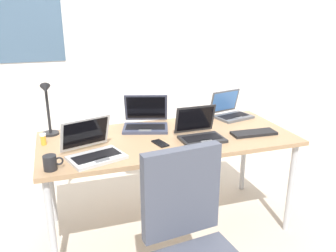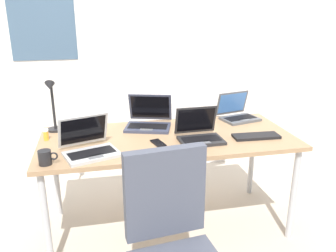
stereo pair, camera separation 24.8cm
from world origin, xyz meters
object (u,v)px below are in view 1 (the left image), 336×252
at_px(desk_lamp, 48,110).
at_px(laptop_near_mouse, 200,133).
at_px(laptop_front_right, 231,112).
at_px(cell_phone, 160,143).
at_px(computer_mouse, 192,121).
at_px(laptop_by_keyboard, 146,122).
at_px(external_keyboard, 254,133).
at_px(book_stack, 87,137).
at_px(pill_bottle, 43,139).
at_px(laptop_mid_desk, 93,150).
at_px(coffee_mug, 50,163).

xyz_separation_m(desk_lamp, laptop_near_mouse, (1.00, -0.39, -0.15)).
height_order(laptop_front_right, cell_phone, laptop_front_right).
relative_size(desk_lamp, computer_mouse, 4.17).
relative_size(laptop_near_mouse, computer_mouse, 3.20).
distance_m(laptop_by_keyboard, computer_mouse, 0.38).
bearing_deg(external_keyboard, book_stack, 169.90).
xyz_separation_m(desk_lamp, pill_bottle, (-0.05, -0.16, -0.16)).
distance_m(desk_lamp, laptop_mid_desk, 0.55).
height_order(laptop_by_keyboard, external_keyboard, laptop_by_keyboard).
xyz_separation_m(desk_lamp, coffee_mug, (-0.00, -0.58, -0.15)).
relative_size(laptop_front_right, pill_bottle, 4.35).
height_order(cell_phone, pill_bottle, pill_bottle).
relative_size(desk_lamp, external_keyboard, 1.21).
xyz_separation_m(cell_phone, coffee_mug, (-0.71, -0.19, 0.04)).
height_order(external_keyboard, coffee_mug, coffee_mug).
height_order(desk_lamp, coffee_mug, desk_lamp).
bearing_deg(laptop_by_keyboard, laptop_front_right, 3.38).
relative_size(laptop_front_right, cell_phone, 2.53).
height_order(desk_lamp, laptop_by_keyboard, desk_lamp).
xyz_separation_m(laptop_near_mouse, coffee_mug, (-1.00, -0.20, -0.00)).
bearing_deg(desk_lamp, external_keyboard, -16.90).
height_order(laptop_mid_desk, book_stack, laptop_mid_desk).
bearing_deg(external_keyboard, laptop_mid_desk, -175.44).
height_order(laptop_near_mouse, coffee_mug, laptop_near_mouse).
relative_size(laptop_by_keyboard, computer_mouse, 4.28).
bearing_deg(laptop_mid_desk, coffee_mug, -155.48).
xyz_separation_m(desk_lamp, laptop_mid_desk, (0.25, -0.47, -0.15)).
xyz_separation_m(book_stack, coffee_mug, (-0.25, -0.42, 0.02)).
height_order(laptop_front_right, coffee_mug, laptop_front_right).
bearing_deg(laptop_front_right, desk_lamp, -179.54).
xyz_separation_m(external_keyboard, book_stack, (-1.17, 0.26, 0.02)).
distance_m(laptop_front_right, computer_mouse, 0.38).
xyz_separation_m(computer_mouse, coffee_mug, (-1.08, -0.54, 0.03)).
height_order(laptop_mid_desk, coffee_mug, laptop_mid_desk).
xyz_separation_m(laptop_by_keyboard, book_stack, (-0.46, -0.13, -0.02)).
relative_size(laptop_front_right, book_stack, 1.70).
xyz_separation_m(laptop_near_mouse, cell_phone, (-0.30, -0.01, -0.04)).
bearing_deg(book_stack, desk_lamp, 145.72).
bearing_deg(laptop_mid_desk, external_keyboard, 2.00).
bearing_deg(desk_lamp, cell_phone, -29.45).
height_order(laptop_near_mouse, pill_bottle, laptop_near_mouse).
bearing_deg(external_keyboard, laptop_front_right, 87.13).
height_order(cell_phone, coffee_mug, coffee_mug).
bearing_deg(laptop_by_keyboard, laptop_near_mouse, -49.57).
relative_size(desk_lamp, pill_bottle, 5.07).
distance_m(computer_mouse, book_stack, 0.84).
relative_size(laptop_near_mouse, laptop_by_keyboard, 0.75).
distance_m(computer_mouse, cell_phone, 0.52).
distance_m(laptop_mid_desk, computer_mouse, 0.93).
distance_m(laptop_by_keyboard, cell_phone, 0.37).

